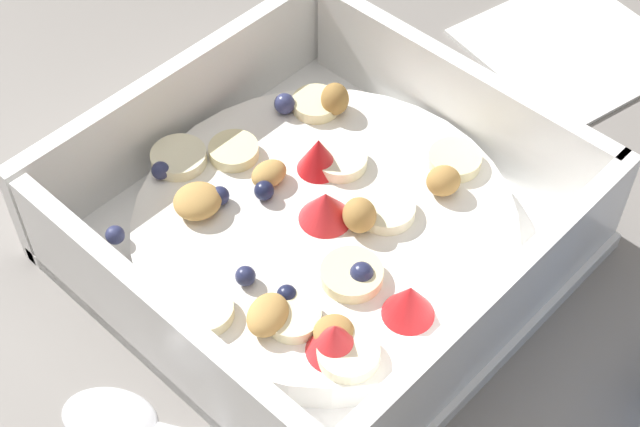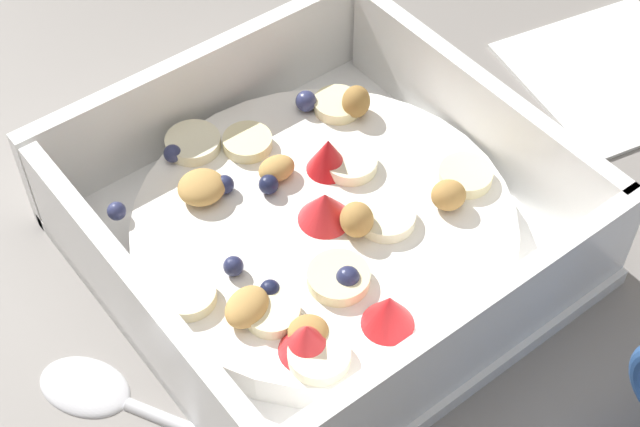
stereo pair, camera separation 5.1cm
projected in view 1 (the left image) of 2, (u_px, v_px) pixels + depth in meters
ground_plane at (335, 244)px, 0.53m from camera, size 2.40×2.40×0.00m
fruit_bowl at (320, 226)px, 0.51m from camera, size 0.23×0.23×0.07m
spoon at (161, 426)px, 0.45m from camera, size 0.10×0.16×0.01m
folded_napkin at (573, 46)px, 0.64m from camera, size 0.14×0.14×0.01m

